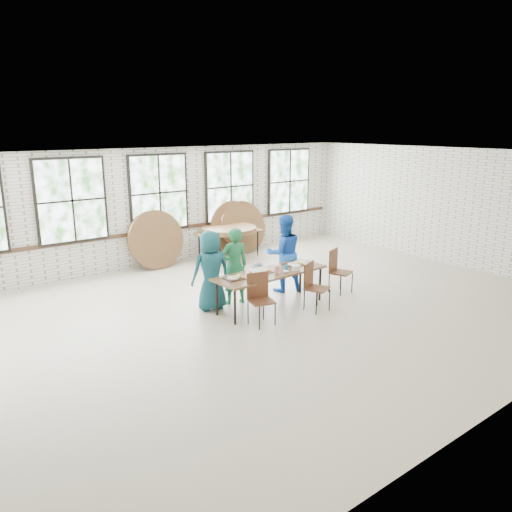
{
  "coord_description": "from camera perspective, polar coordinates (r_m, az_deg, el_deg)",
  "views": [
    {
      "loc": [
        -5.79,
        -7.09,
        3.53
      ],
      "look_at": [
        0.0,
        0.4,
        1.05
      ],
      "focal_mm": 35.0,
      "sensor_mm": 36.0,
      "label": 1
    }
  ],
  "objects": [
    {
      "name": "adult_blue",
      "position": [
        10.84,
        3.19,
        0.32
      ],
      "size": [
        1.0,
        0.9,
        1.69
      ],
      "primitive_type": "imported",
      "rotation": [
        0.0,
        0.0,
        2.76
      ],
      "color": "blue",
      "rests_on": "ground"
    },
    {
      "name": "round_tops_leaning",
      "position": [
        13.47,
        -6.47,
        2.62
      ],
      "size": [
        4.22,
        0.52,
        1.5
      ],
      "color": "brown",
      "rests_on": "ground"
    },
    {
      "name": "adult_green",
      "position": [
        10.07,
        -2.49,
        -1.14
      ],
      "size": [
        0.65,
        0.5,
        1.58
      ],
      "primitive_type": "imported",
      "rotation": [
        0.0,
        0.0,
        2.91
      ],
      "color": "#1C6C3F",
      "rests_on": "ground"
    },
    {
      "name": "toddler",
      "position": [
        10.53,
        0.21,
        -2.73
      ],
      "size": [
        0.56,
        0.45,
        0.76
      ],
      "primitive_type": "imported",
      "rotation": [
        0.0,
        0.0,
        3.52
      ],
      "color": "#161D47",
      "rests_on": "ground"
    },
    {
      "name": "chair_spare",
      "position": [
        10.95,
        9.25,
        -1.26
      ],
      "size": [
        0.54,
        0.53,
        0.95
      ],
      "rotation": [
        0.0,
        0.0,
        0.37
      ],
      "color": "#55301C",
      "rests_on": "ground"
    },
    {
      "name": "chair_near_right",
      "position": [
        9.83,
        6.5,
        -3.02
      ],
      "size": [
        0.55,
        0.54,
        0.95
      ],
      "rotation": [
        0.0,
        0.0,
        0.41
      ],
      "color": "#55301C",
      "rests_on": "ground"
    },
    {
      "name": "chair_near_left",
      "position": [
        9.1,
        0.41,
        -4.37
      ],
      "size": [
        0.51,
        0.5,
        0.95
      ],
      "rotation": [
        0.0,
        0.0,
        -0.27
      ],
      "color": "#55301C",
      "rests_on": "ground"
    },
    {
      "name": "storage_table",
      "position": [
        13.6,
        -3.11,
        2.59
      ],
      "size": [
        1.83,
        0.82,
        0.74
      ],
      "rotation": [
        0.0,
        0.0,
        -0.04
      ],
      "color": "brown",
      "rests_on": "ground"
    },
    {
      "name": "adult_teal",
      "position": [
        9.77,
        -5.18,
        -1.65
      ],
      "size": [
        0.85,
        0.62,
        1.59
      ],
      "primitive_type": "imported",
      "rotation": [
        0.0,
        0.0,
        2.98
      ],
      "color": "#1C526C",
      "rests_on": "ground"
    },
    {
      "name": "room",
      "position": [
        13.01,
        -11.02,
        6.9
      ],
      "size": [
        12.0,
        12.0,
        12.0
      ],
      "color": "#BAA993",
      "rests_on": "ground"
    },
    {
      "name": "round_tops_stacked",
      "position": [
        13.57,
        -3.12,
        3.08
      ],
      "size": [
        1.5,
        1.5,
        0.13
      ],
      "color": "brown",
      "rests_on": "storage_table"
    },
    {
      "name": "tabletop_clutter",
      "position": [
        9.83,
        2.18,
        -1.66
      ],
      "size": [
        1.96,
        0.56,
        0.11
      ],
      "color": "black",
      "rests_on": "dining_table"
    },
    {
      "name": "dining_table",
      "position": [
        9.84,
        1.68,
        -2.11
      ],
      "size": [
        2.43,
        0.88,
        0.74
      ],
      "rotation": [
        0.0,
        0.0,
        0.03
      ],
      "color": "brown",
      "rests_on": "ground"
    }
  ]
}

